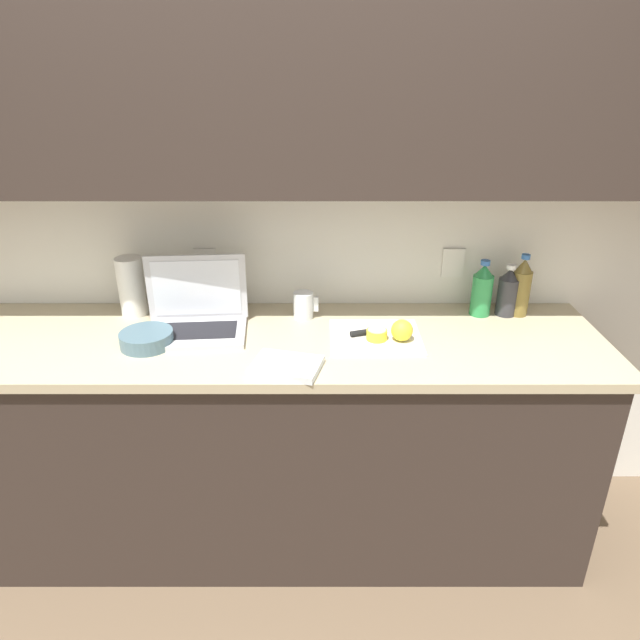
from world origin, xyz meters
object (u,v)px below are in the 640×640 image
cutting_board (378,337)px  bottle_water_clear (524,288)px  laptop (199,314)px  lemon_half_cut (379,334)px  lemon_whole_beside (404,330)px  knife (374,332)px  measuring_cup (306,305)px  bottle_oil_tall (510,293)px  bowl_white (149,338)px  paper_towel_roll (134,286)px  bottle_green_soda (485,291)px

cutting_board → bottle_water_clear: bearing=20.3°
laptop → lemon_half_cut: bearing=-12.6°
lemon_whole_beside → laptop: bearing=172.2°
knife → measuring_cup: bearing=129.1°
cutting_board → bottle_oil_tall: bottle_oil_tall is taller
measuring_cup → bowl_white: (-0.55, -0.24, -0.03)m
measuring_cup → paper_towel_roll: (-0.68, 0.04, 0.06)m
bottle_oil_tall → lemon_whole_beside: bearing=-151.0°
laptop → bottle_oil_tall: (1.21, 0.14, 0.03)m
laptop → bottle_water_clear: (1.26, 0.14, 0.05)m
bottle_oil_tall → paper_towel_roll: 1.49m
cutting_board → bottle_green_soda: bottle_green_soda is taller
lemon_whole_beside → paper_towel_roll: 1.07m
knife → paper_towel_roll: bearing=149.4°
knife → bowl_white: bowl_white is taller
bottle_green_soda → paper_towel_roll: paper_towel_roll is taller
lemon_half_cut → measuring_cup: (-0.27, 0.21, 0.03)m
knife → bowl_white: size_ratio=1.36×
laptop → bottle_green_soda: (1.10, 0.14, 0.04)m
laptop → bottle_water_clear: laptop is taller
cutting_board → paper_towel_roll: paper_towel_roll is taller
bowl_white → knife: bearing=5.6°
lemon_half_cut → measuring_cup: measuring_cup is taller
cutting_board → bottle_oil_tall: 0.59m
bowl_white → paper_towel_roll: (-0.13, 0.28, 0.09)m
lemon_half_cut → knife: bearing=105.7°
knife → bottle_water_clear: (0.60, 0.20, 0.10)m
cutting_board → lemon_half_cut: (0.00, -0.02, 0.02)m
laptop → bottle_water_clear: 1.27m
laptop → lemon_whole_beside: size_ratio=4.92×
lemon_half_cut → bottle_oil_tall: (0.54, 0.24, 0.07)m
cutting_board → measuring_cup: size_ratio=3.13×
bottle_oil_tall → measuring_cup: size_ratio=1.98×
lemon_whole_beside → bottle_green_soda: bearing=35.8°
knife → paper_towel_roll: (-0.94, 0.20, 0.10)m
lemon_half_cut → bottle_green_soda: (0.43, 0.24, 0.08)m
bottle_green_soda → knife: bearing=-156.3°
cutting_board → bottle_green_soda: (0.44, 0.22, 0.10)m
cutting_board → lemon_whole_beside: bearing=-18.6°
bottle_green_soda → measuring_cup: (-0.70, -0.03, -0.05)m
cutting_board → measuring_cup: bearing=145.3°
bottle_oil_tall → measuring_cup: bearing=-177.7°
laptop → paper_towel_roll: bearing=147.5°
lemon_half_cut → bottle_green_soda: size_ratio=0.33×
cutting_board → measuring_cup: (-0.27, 0.19, 0.05)m
laptop → lemon_half_cut: 0.68m
lemon_whole_beside → paper_towel_roll: size_ratio=0.34×
bowl_white → lemon_half_cut: bearing=2.4°
knife → bottle_oil_tall: bottle_oil_tall is taller
lemon_whole_beside → knife: bearing=152.8°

